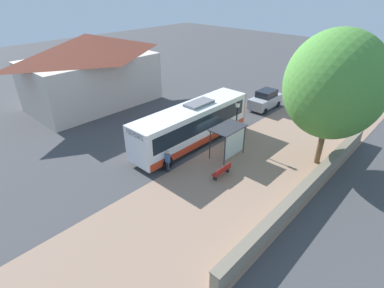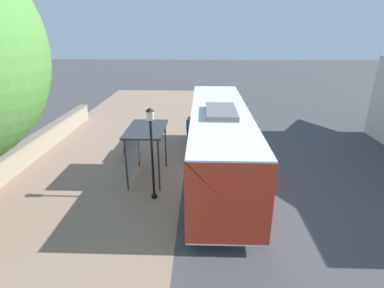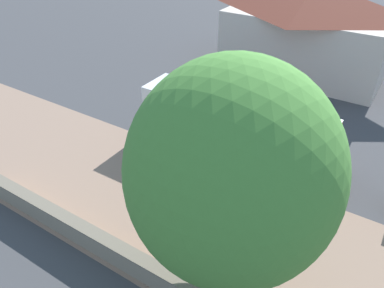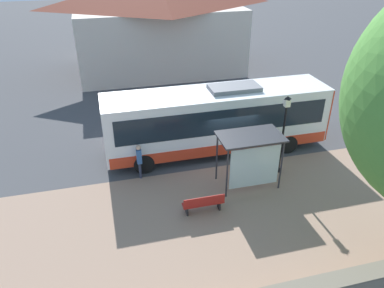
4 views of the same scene
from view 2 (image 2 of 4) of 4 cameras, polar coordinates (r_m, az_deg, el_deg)
The scene contains 8 objects.
ground_plane at distance 14.71m, azimuth -1.59°, elevation -6.46°, with size 120.00×120.00×0.00m, color #424244.
sidewalk_plaza at distance 15.62m, azimuth -18.39°, elevation -5.85°, with size 9.00×44.00×0.02m.
stone_wall at distance 17.21m, azimuth -31.40°, elevation -3.32°, with size 0.60×20.00×1.18m.
bus at distance 14.31m, azimuth 5.14°, elevation 0.80°, with size 2.73×11.61×3.59m.
bus_shelter at distance 14.07m, azimuth -9.29°, elevation 1.31°, with size 1.73×2.85×2.54m.
pedestrian at distance 18.66m, azimuth -0.58°, elevation 3.11°, with size 0.34×0.23×1.76m.
bench at distance 17.25m, azimuth -11.78°, elevation -0.88°, with size 0.40×1.75×0.88m.
street_lamp_near at distance 12.12m, azimuth -7.68°, elevation -0.53°, with size 0.28×0.28×3.98m.
Camera 2 is at (0.84, -13.02, 6.80)m, focal length 28.00 mm.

